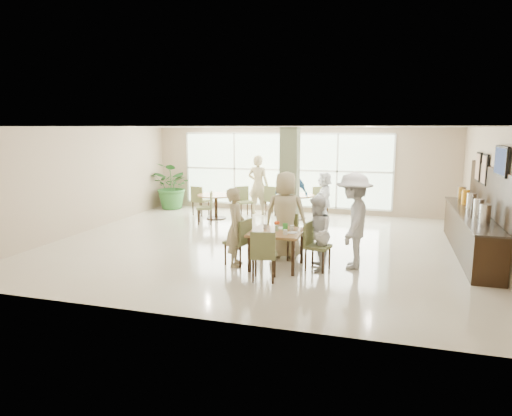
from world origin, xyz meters
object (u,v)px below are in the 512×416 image
(teen_right, at_px, (317,233))
(adult_a, at_px, (291,194))
(teen_left, at_px, (236,227))
(round_table_left, at_px, (216,200))
(teen_far, at_px, (286,215))
(teen_standing, at_px, (353,221))
(adult_standing, at_px, (258,185))
(buffet_counter, at_px, (472,229))
(potted_plant, at_px, (173,186))
(adult_b, at_px, (324,196))
(round_table_right, at_px, (296,200))
(main_table, at_px, (277,235))

(teen_right, distance_m, adult_a, 4.36)
(adult_a, bearing_deg, teen_left, -76.34)
(round_table_left, relative_size, teen_far, 0.62)
(teen_far, xyz_separation_m, adult_a, (-0.62, 3.45, -0.05))
(teen_standing, relative_size, adult_standing, 1.00)
(adult_standing, bearing_deg, round_table_left, 52.27)
(teen_far, distance_m, adult_a, 3.51)
(buffet_counter, height_order, potted_plant, buffet_counter)
(round_table_left, distance_m, adult_a, 2.43)
(teen_standing, relative_size, adult_b, 1.30)
(round_table_right, bearing_deg, adult_b, -2.26)
(teen_far, distance_m, teen_right, 1.05)
(potted_plant, height_order, adult_standing, adult_standing)
(potted_plant, relative_size, adult_a, 0.90)
(teen_left, height_order, adult_a, adult_a)
(main_table, height_order, teen_right, teen_right)
(teen_far, bearing_deg, teen_standing, 166.98)
(round_table_right, xyz_separation_m, adult_a, (0.03, -0.85, 0.31))
(adult_a, bearing_deg, buffet_counter, -6.99)
(buffet_counter, relative_size, adult_a, 2.63)
(main_table, height_order, teen_standing, teen_standing)
(main_table, distance_m, adult_a, 4.26)
(teen_right, height_order, teen_standing, teen_standing)
(buffet_counter, height_order, adult_b, buffet_counter)
(teen_left, relative_size, teen_standing, 0.83)
(potted_plant, distance_m, teen_left, 7.08)
(main_table, height_order, adult_standing, adult_standing)
(main_table, xyz_separation_m, adult_b, (0.23, 5.02, 0.08))
(potted_plant, relative_size, adult_standing, 0.84)
(round_table_right, bearing_deg, round_table_left, -164.30)
(round_table_right, relative_size, adult_standing, 0.59)
(potted_plant, bearing_deg, adult_a, -17.13)
(teen_left, height_order, teen_far, teen_far)
(round_table_right, distance_m, teen_right, 5.18)
(round_table_left, height_order, buffet_counter, buffet_counter)
(round_table_left, relative_size, adult_standing, 0.60)
(round_table_right, height_order, adult_b, adult_b)
(potted_plant, distance_m, teen_far, 7.00)
(teen_far, distance_m, teen_standing, 1.48)
(teen_left, relative_size, adult_a, 0.89)
(potted_plant, bearing_deg, teen_standing, -38.21)
(teen_right, bearing_deg, main_table, -97.17)
(teen_far, xyz_separation_m, teen_right, (0.78, -0.67, -0.20))
(round_table_left, bearing_deg, potted_plant, 149.84)
(teen_far, bearing_deg, adult_b, -93.86)
(main_table, bearing_deg, adult_standing, 109.87)
(main_table, height_order, buffet_counter, buffet_counter)
(round_table_left, bearing_deg, buffet_counter, -17.27)
(round_table_right, height_order, teen_left, teen_left)
(round_table_left, bearing_deg, teen_right, -48.53)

